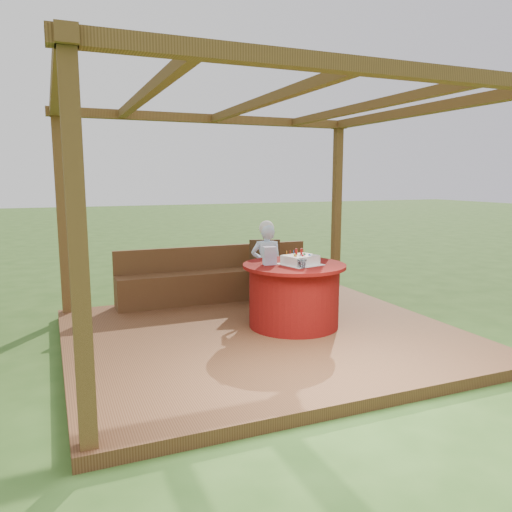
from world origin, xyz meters
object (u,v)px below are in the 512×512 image
Objects in this scene: elderly_woman at (267,264)px; drinking_glass at (302,264)px; chair at (265,267)px; birthday_cake at (300,260)px; table at (294,295)px; gift_bag at (270,256)px; bench at (218,282)px.

elderly_woman is 1.25m from drinking_glass.
chair is 1.38m from birthday_cake.
table is 2.39× the size of birthday_cake.
birthday_cake is at bearing -89.84° from elderly_woman.
drinking_glass is (-0.09, -1.23, 0.20)m from elderly_woman.
gift_bag reaches higher than table.
chair is at bearing -28.91° from bench.
gift_bag reaches higher than drinking_glass.
elderly_woman reaches higher than birthday_cake.
chair reaches higher than table.
elderly_woman is 11.12× the size of drinking_glass.
drinking_glass is (0.40, -1.91, 0.56)m from bench.
table is at bearing -6.54° from gift_bag.
gift_bag is at bearing 159.32° from birthday_cake.
birthday_cake is at bearing -45.39° from table.
birthday_cake is 0.38m from gift_bag.
bench is at bearing 105.15° from table.
birthday_cake reaches higher than drinking_glass.
elderly_woman is at bearing 85.62° from drinking_glass.
elderly_woman reaches higher than table.
chair is 0.74× the size of elderly_woman.
bench is at bearing 103.48° from gift_bag.
gift_bag is 0.44m from drinking_glass.
birthday_cake reaches higher than bench.
chair is at bearing 81.86° from drinking_glass.
gift_bag is 1.98× the size of drinking_glass.
drinking_glass is (-0.22, -1.56, 0.32)m from chair.
elderly_woman is (0.05, 0.95, 0.23)m from table.
table is 1.30m from chair.
birthday_cake is 4.74× the size of drinking_glass.
birthday_cake is (0.00, -1.01, 0.21)m from elderly_woman.
drinking_glass is at bearing -98.14° from chair.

